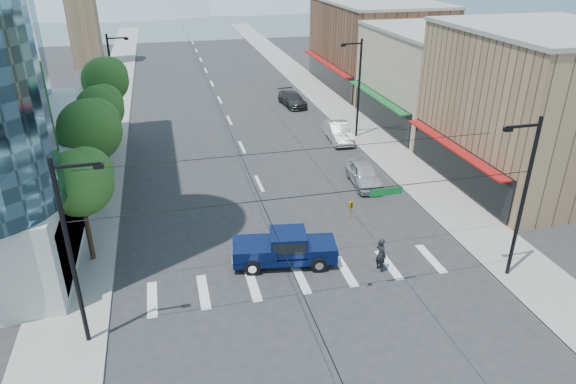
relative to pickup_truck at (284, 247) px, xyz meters
name	(u,v)px	position (x,y,z in m)	size (l,w,h in m)	color
ground	(311,294)	(0.71, -3.11, -1.03)	(160.00, 160.00, 0.00)	#28282B
sidewalk_left	(113,101)	(-11.29, 36.89, -0.96)	(4.00, 120.00, 0.15)	gray
sidewalk_right	(314,89)	(12.71, 36.89, -0.96)	(4.00, 120.00, 0.15)	gray
shop_near	(538,109)	(20.71, 6.89, 4.47)	(12.00, 14.00, 11.00)	#8C6B4C
shop_mid	(440,79)	(20.71, 20.89, 3.47)	(12.00, 14.00, 9.00)	tan
shop_far	(376,46)	(20.71, 36.89, 3.97)	(12.00, 18.00, 10.00)	brown
tree_near	(81,180)	(-10.36, 2.99, 3.96)	(3.65, 3.64, 6.71)	black
tree_midnear	(92,128)	(-10.36, 9.99, 4.56)	(4.09, 4.09, 7.52)	black
tree_midfar	(102,107)	(-10.36, 16.99, 3.96)	(3.65, 3.64, 6.71)	black
tree_far	(107,79)	(-10.36, 23.99, 4.56)	(4.09, 4.09, 7.52)	black
signal_rig	(323,224)	(0.90, -4.11, 3.61)	(21.80, 0.20, 9.00)	black
lamp_pole_nw	(114,78)	(-9.96, 26.89, 3.91)	(2.00, 0.25, 9.00)	black
lamp_pole_ne	(358,85)	(11.37, 18.89, 3.91)	(2.00, 0.25, 9.00)	black
pickup_truck	(284,247)	(0.00, 0.00, 0.00)	(6.10, 2.98, 1.98)	#08133D
pedestrian	(381,255)	(4.99, -1.94, -0.04)	(0.73, 0.48, 1.99)	black
parked_car_near	(364,174)	(8.31, 8.87, -0.21)	(1.94, 4.81, 1.64)	#BAB9BF
parked_car_mid	(338,132)	(9.58, 18.44, -0.19)	(1.78, 5.10, 1.68)	silver
parked_car_far	(292,99)	(8.32, 30.56, -0.28)	(2.11, 5.20, 1.51)	#2E2E30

